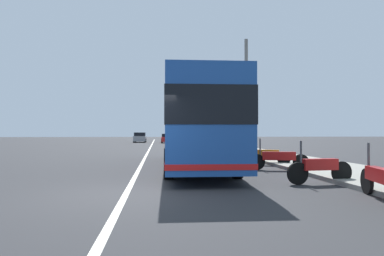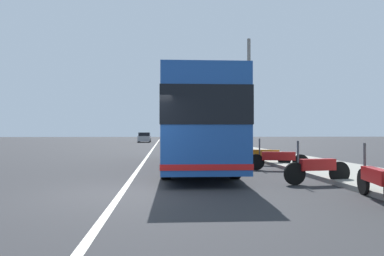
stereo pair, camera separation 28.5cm
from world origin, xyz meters
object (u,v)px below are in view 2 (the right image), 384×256
coach_bus (194,123)px  motorcycle_nearest_curb (376,180)px  utility_pole (249,95)px  car_side_street (144,138)px  motorcycle_by_tree (317,168)px  motorcycle_mid_row (278,158)px  car_behind_bus (172,138)px  motorcycle_angled (265,155)px

coach_bus → motorcycle_nearest_curb: coach_bus is taller
utility_pole → car_side_street: bearing=19.7°
motorcycle_by_tree → motorcycle_mid_row: (3.62, -0.10, 0.01)m
motorcycle_by_tree → car_behind_bus: size_ratio=0.52×
motorcycle_mid_row → car_behind_bus: bearing=-73.8°
motorcycle_nearest_curb → car_side_street: 45.91m
coach_bus → motorcycle_mid_row: bearing=-115.1°
motorcycle_nearest_curb → car_behind_bus: size_ratio=0.53×
coach_bus → car_behind_bus: size_ratio=2.97×
motorcycle_angled → motorcycle_nearest_curb: bearing=112.7°
motorcycle_angled → utility_pole: size_ratio=0.24×
motorcycle_nearest_curb → utility_pole: (18.22, -1.89, 3.94)m
coach_bus → motorcycle_mid_row: size_ratio=5.10×
coach_bus → motorcycle_by_tree: size_ratio=5.76×
coach_bus → motorcycle_mid_row: (-1.65, -3.25, -1.44)m
motorcycle_by_tree → utility_pole: 16.44m
motorcycle_mid_row → car_behind_bus: car_behind_bus is taller
coach_bus → car_behind_bus: 34.44m
coach_bus → motorcycle_nearest_curb: bearing=-154.6°
car_side_street → utility_pole: (-27.03, -9.65, 3.67)m
motorcycle_angled → utility_pole: bearing=-77.8°
motorcycle_mid_row → car_behind_bus: (36.06, 3.43, 0.17)m
motorcycle_angled → motorcycle_mid_row: bearing=109.6°
car_behind_bus → motorcycle_angled: bearing=-174.0°
motorcycle_nearest_curb → car_side_street: car_side_street is taller
utility_pole → motorcycle_by_tree: bearing=172.5°
motorcycle_nearest_curb → car_behind_bus: 42.22m
motorcycle_mid_row → motorcycle_nearest_curb: bearing=101.8°
motorcycle_by_tree → motorcycle_mid_row: bearing=-98.2°
motorcycle_angled → utility_pole: utility_pole is taller
motorcycle_by_tree → car_side_street: bearing=-86.6°
motorcycle_by_tree → motorcycle_angled: size_ratio=0.98×
motorcycle_mid_row → utility_pole: 12.98m
motorcycle_by_tree → motorcycle_angled: 5.71m
motorcycle_nearest_curb → car_behind_bus: car_behind_bus is taller
motorcycle_by_tree → car_side_street: (42.86, 7.56, 0.26)m
motorcycle_by_tree → utility_pole: utility_pole is taller
coach_bus → motorcycle_by_tree: 6.30m
motorcycle_angled → coach_bus: bearing=30.1°
motorcycle_by_tree → car_behind_bus: car_behind_bus is taller
motorcycle_angled → motorcycle_by_tree: bearing=110.6°
motorcycle_mid_row → motorcycle_angled: bearing=-82.4°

